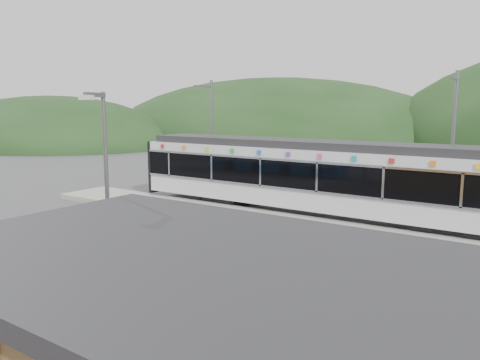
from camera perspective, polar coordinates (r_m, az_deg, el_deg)
The scene contains 9 objects.
ground at distance 19.13m, azimuth -2.52°, elevation -7.40°, with size 120.00×120.00×0.00m, color #4C4C4F.
hills at distance 21.24m, azimuth 20.11°, elevation -6.29°, with size 146.00×149.00×26.00m.
platform at distance 21.73m, azimuth 2.72°, elevation -5.00°, with size 26.00×3.20×0.30m, color #9E9E99.
yellow_line at distance 20.62m, azimuth 0.82°, elevation -5.31°, with size 26.00×0.10×0.01m, color yellow.
train at distance 22.94m, azimuth 9.84°, elevation 0.49°, with size 20.44×3.01×3.74m.
catenary_mast_west at distance 29.46m, azimuth -3.51°, elevation 5.54°, with size 0.18×1.80×7.00m.
catenary_mast_east at distance 23.65m, azimuth 24.46°, elevation 3.94°, with size 0.18×1.80×7.00m.
station_shelter at distance 8.48m, azimuth -6.75°, elevation -17.85°, with size 9.20×6.20×3.00m.
lamp_post at distance 13.56m, azimuth -16.36°, elevation 0.44°, with size 0.48×1.08×5.78m.
Camera 1 is at (11.02, -14.69, 5.36)m, focal length 35.00 mm.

